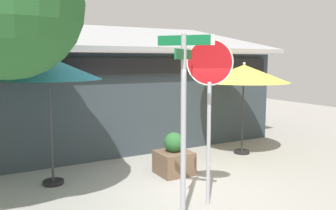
{
  "coord_description": "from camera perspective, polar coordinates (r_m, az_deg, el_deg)",
  "views": [
    {
      "loc": [
        -3.86,
        -5.86,
        2.64
      ],
      "look_at": [
        0.12,
        1.2,
        1.6
      ],
      "focal_mm": 37.26,
      "sensor_mm": 36.0,
      "label": 1
    }
  ],
  "objects": [
    {
      "name": "ground_plane",
      "position": [
        7.51,
        3.81,
        -13.68
      ],
      "size": [
        28.0,
        28.0,
        0.1
      ],
      "primitive_type": "cube",
      "color": "#9E9B93"
    },
    {
      "name": "patio_umbrella_teal_left",
      "position": [
        7.62,
        -18.98,
        5.57
      ],
      "size": [
        2.18,
        2.18,
        2.78
      ],
      "color": "black",
      "rests_on": "ground"
    },
    {
      "name": "patio_umbrella_mustard_center",
      "position": [
        9.95,
        12.31,
        4.98
      ],
      "size": [
        2.51,
        2.51,
        2.59
      ],
      "color": "black",
      "rests_on": "ground"
    },
    {
      "name": "street_sign_post",
      "position": [
        5.65,
        2.59,
        -0.52
      ],
      "size": [
        0.68,
        0.72,
        3.06
      ],
      "color": "#A8AAB2",
      "rests_on": "ground"
    },
    {
      "name": "cafe_building",
      "position": [
        11.89,
        -8.3,
        1.85
      ],
      "size": [
        9.47,
        5.44,
        4.01
      ],
      "color": "#333D42",
      "rests_on": "ground"
    },
    {
      "name": "stop_sign",
      "position": [
        6.22,
        6.79,
        2.56
      ],
      "size": [
        0.68,
        0.49,
        3.02
      ],
      "color": "#A8AAB2",
      "rests_on": "ground"
    },
    {
      "name": "sidewalk_planter",
      "position": [
        8.2,
        0.97,
        -8.64
      ],
      "size": [
        0.76,
        0.76,
        0.99
      ],
      "color": "brown",
      "rests_on": "ground"
    }
  ]
}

